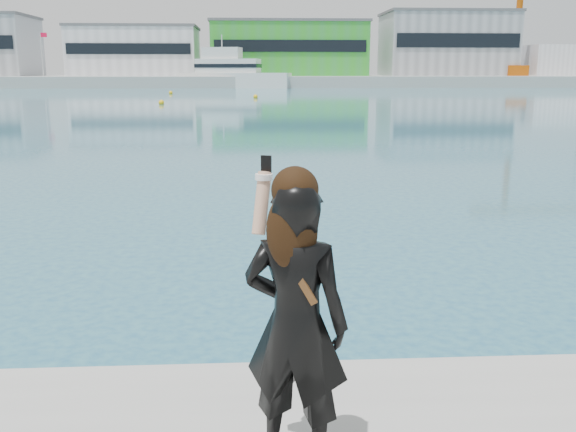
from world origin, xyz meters
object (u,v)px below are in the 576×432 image
woman (295,316)px  buoy_near (256,98)px  buoy_far (171,94)px  buoy_extra (161,104)px  dock_crane (526,6)px  motor_yacht (231,73)px

woman → buoy_near: bearing=-70.2°
buoy_near → woman: bearing=-90.3°
buoy_far → woman: size_ratio=0.30×
buoy_extra → buoy_far: bearing=95.0°
dock_crane → buoy_near: 76.19m
motor_yacht → buoy_far: 31.46m
motor_yacht → buoy_extra: size_ratio=40.65×
motor_yacht → buoy_far: (-7.09, -30.55, -2.57)m
dock_crane → buoy_near: size_ratio=48.00×
motor_yacht → woman: bearing=-75.9°
buoy_near → woman: 68.90m
buoy_extra → woman: woman is taller
buoy_near → buoy_far: bearing=128.5°
motor_yacht → buoy_far: bearing=-90.7°
dock_crane → buoy_far: (-63.21, -39.59, -15.07)m
motor_yacht → dock_crane: bearing=21.5°
dock_crane → woman: size_ratio=14.43×
dock_crane → buoy_extra: (-60.82, -66.68, -15.07)m
buoy_far → woman: (10.55, -82.62, 1.64)m
buoy_far → buoy_extra: 27.19m
buoy_extra → woman: (8.16, -55.53, 1.64)m
woman → buoy_far: bearing=-62.6°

